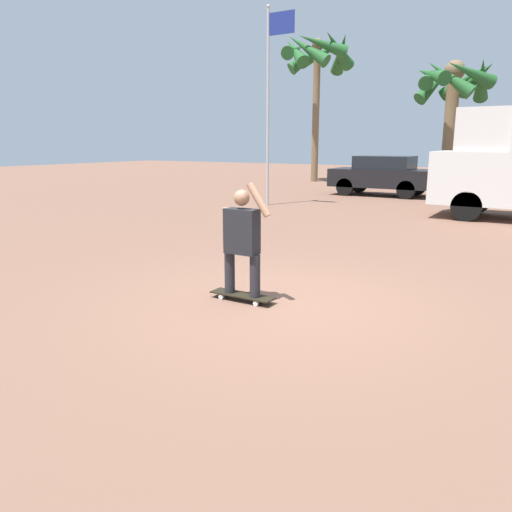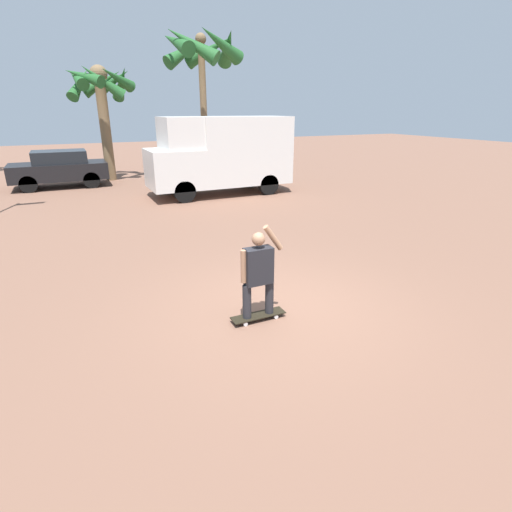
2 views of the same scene
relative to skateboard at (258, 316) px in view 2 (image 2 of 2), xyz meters
name	(u,v)px [view 2 (image 2 of 2)]	position (x,y,z in m)	size (l,w,h in m)	color
ground_plane	(280,309)	(0.50, 0.18, -0.07)	(80.00, 80.00, 0.00)	brown
skateboard	(258,316)	(0.00, 0.00, 0.00)	(0.91, 0.25, 0.09)	black
person_skateboarder	(258,270)	(0.00, 0.00, 0.81)	(0.73, 0.22, 1.51)	#28282D
camper_van	(222,153)	(3.24, 9.99, 1.56)	(5.60, 2.05, 3.00)	black
parked_car_black	(59,168)	(-2.69, 14.50, 0.76)	(3.94, 1.84, 1.58)	black
palm_tree_near_van	(202,52)	(4.19, 14.76, 5.74)	(4.01, 4.14, 6.91)	brown
palm_tree_center_background	(101,89)	(-0.46, 15.58, 4.06)	(3.20, 3.18, 5.22)	brown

